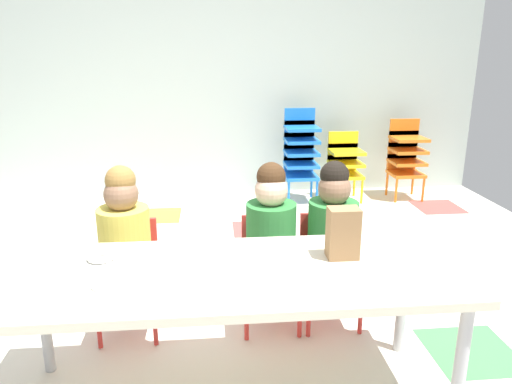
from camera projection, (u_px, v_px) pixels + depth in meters
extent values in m
cube|color=silver|center=(204.00, 319.00, 2.73)|extent=(5.74, 5.12, 0.02)
cube|color=orange|center=(157.00, 216.00, 4.40)|extent=(0.43, 0.43, 0.00)
cube|color=gray|center=(323.00, 249.00, 3.66)|extent=(0.43, 0.43, 0.00)
cube|color=#478C51|center=(471.00, 351.00, 2.42)|extent=(0.43, 0.43, 0.00)
cube|color=#B24C47|center=(438.00, 207.00, 4.65)|extent=(0.43, 0.43, 0.00)
cube|color=#B24C47|center=(259.00, 230.00, 4.05)|extent=(0.43, 0.43, 0.00)
cube|color=#478C51|center=(82.00, 258.00, 3.50)|extent=(0.43, 0.43, 0.00)
cube|color=#B2C1B7|center=(202.00, 63.00, 4.78)|extent=(5.74, 0.10, 2.69)
cube|color=beige|center=(231.00, 274.00, 1.92)|extent=(1.87, 0.68, 0.04)
cylinder|color=#B2B2B7|center=(460.00, 371.00, 1.82)|extent=(0.05, 0.05, 0.58)
cylinder|color=#B2B2B7|center=(43.00, 316.00, 2.20)|extent=(0.05, 0.05, 0.58)
cylinder|color=#B2B2B7|center=(403.00, 298.00, 2.35)|extent=(0.05, 0.05, 0.58)
cube|color=red|center=(128.00, 283.00, 2.49)|extent=(0.32, 0.30, 0.03)
cube|color=red|center=(131.00, 245.00, 2.59)|extent=(0.29, 0.02, 0.30)
cylinder|color=#D8C64C|center=(125.00, 244.00, 2.43)|extent=(0.30, 0.30, 0.38)
sphere|color=#8C664C|center=(121.00, 195.00, 2.35)|extent=(0.17, 0.17, 0.17)
sphere|color=olive|center=(120.00, 180.00, 2.35)|extent=(0.15, 0.15, 0.15)
cylinder|color=red|center=(98.00, 323.00, 2.40)|extent=(0.02, 0.02, 0.28)
cylinder|color=red|center=(155.00, 320.00, 2.42)|extent=(0.02, 0.02, 0.28)
cylinder|color=red|center=(109.00, 297.00, 2.65)|extent=(0.02, 0.02, 0.28)
cylinder|color=red|center=(160.00, 295.00, 2.67)|extent=(0.02, 0.02, 0.28)
cube|color=red|center=(271.00, 276.00, 2.56)|extent=(0.32, 0.30, 0.03)
cube|color=red|center=(267.00, 240.00, 2.66)|extent=(0.29, 0.02, 0.30)
cylinder|color=#2D7A38|center=(271.00, 238.00, 2.50)|extent=(0.34, 0.34, 0.38)
sphere|color=beige|center=(271.00, 191.00, 2.42)|extent=(0.17, 0.17, 0.17)
sphere|color=#472D19|center=(271.00, 177.00, 2.41)|extent=(0.15, 0.15, 0.15)
cylinder|color=red|center=(247.00, 315.00, 2.46)|extent=(0.02, 0.02, 0.28)
cylinder|color=red|center=(300.00, 313.00, 2.49)|extent=(0.02, 0.02, 0.28)
cylinder|color=red|center=(243.00, 291.00, 2.71)|extent=(0.02, 0.02, 0.28)
cylinder|color=red|center=(292.00, 289.00, 2.74)|extent=(0.02, 0.02, 0.28)
cube|color=red|center=(330.00, 274.00, 2.59)|extent=(0.32, 0.30, 0.03)
cube|color=red|center=(325.00, 238.00, 2.69)|extent=(0.29, 0.02, 0.30)
cylinder|color=#2D7A38|center=(332.00, 236.00, 2.53)|extent=(0.34, 0.34, 0.38)
sphere|color=#8C664C|center=(334.00, 189.00, 2.45)|extent=(0.17, 0.17, 0.17)
sphere|color=black|center=(335.00, 175.00, 2.44)|extent=(0.15, 0.15, 0.15)
cylinder|color=red|center=(309.00, 312.00, 2.49)|extent=(0.02, 0.02, 0.28)
cylinder|color=red|center=(361.00, 309.00, 2.52)|extent=(0.02, 0.02, 0.28)
cylinder|color=red|center=(300.00, 288.00, 2.74)|extent=(0.02, 0.02, 0.28)
cylinder|color=red|center=(347.00, 286.00, 2.77)|extent=(0.02, 0.02, 0.28)
cube|color=blue|center=(301.00, 176.00, 4.75)|extent=(0.32, 0.30, 0.03)
cube|color=blue|center=(298.00, 164.00, 4.86)|extent=(0.30, 0.02, 0.18)
cube|color=blue|center=(301.00, 165.00, 4.72)|extent=(0.32, 0.30, 0.03)
cube|color=blue|center=(299.00, 153.00, 4.82)|extent=(0.30, 0.02, 0.18)
cube|color=blue|center=(301.00, 153.00, 4.68)|extent=(0.32, 0.30, 0.03)
cube|color=blue|center=(299.00, 141.00, 4.79)|extent=(0.30, 0.02, 0.18)
cube|color=blue|center=(302.00, 141.00, 4.65)|extent=(0.32, 0.30, 0.03)
cube|color=blue|center=(299.00, 129.00, 4.76)|extent=(0.30, 0.02, 0.18)
cube|color=blue|center=(302.00, 128.00, 4.61)|extent=(0.32, 0.30, 0.03)
cube|color=blue|center=(300.00, 117.00, 4.72)|extent=(0.30, 0.02, 0.18)
cylinder|color=blue|center=(289.00, 193.00, 4.65)|extent=(0.02, 0.02, 0.26)
cylinder|color=blue|center=(317.00, 192.00, 4.68)|extent=(0.02, 0.02, 0.26)
cylinder|color=blue|center=(285.00, 186.00, 4.90)|extent=(0.02, 0.02, 0.26)
cylinder|color=blue|center=(311.00, 185.00, 4.92)|extent=(0.02, 0.02, 0.26)
cube|color=yellow|center=(345.00, 175.00, 4.79)|extent=(0.32, 0.30, 0.03)
cube|color=yellow|center=(342.00, 163.00, 4.90)|extent=(0.30, 0.02, 0.18)
cube|color=yellow|center=(346.00, 164.00, 4.76)|extent=(0.32, 0.30, 0.03)
cube|color=yellow|center=(343.00, 152.00, 4.87)|extent=(0.30, 0.02, 0.18)
cube|color=yellow|center=(346.00, 152.00, 4.72)|extent=(0.32, 0.30, 0.03)
cube|color=yellow|center=(343.00, 140.00, 4.83)|extent=(0.30, 0.02, 0.18)
cylinder|color=yellow|center=(334.00, 192.00, 4.69)|extent=(0.02, 0.02, 0.26)
cylinder|color=yellow|center=(362.00, 191.00, 4.72)|extent=(0.02, 0.02, 0.26)
cylinder|color=yellow|center=(328.00, 185.00, 4.94)|extent=(0.02, 0.02, 0.26)
cylinder|color=yellow|center=(354.00, 184.00, 4.97)|extent=(0.02, 0.02, 0.26)
cube|color=orange|center=(406.00, 174.00, 4.85)|extent=(0.32, 0.30, 0.03)
cube|color=orange|center=(401.00, 162.00, 4.96)|extent=(0.30, 0.02, 0.18)
cube|color=orange|center=(407.00, 162.00, 4.82)|extent=(0.32, 0.30, 0.03)
cube|color=orange|center=(402.00, 151.00, 4.92)|extent=(0.30, 0.02, 0.18)
cube|color=orange|center=(408.00, 151.00, 4.78)|extent=(0.32, 0.30, 0.03)
cube|color=orange|center=(403.00, 139.00, 4.89)|extent=(0.30, 0.02, 0.18)
cube|color=orange|center=(409.00, 139.00, 4.75)|extent=(0.32, 0.30, 0.03)
cube|color=orange|center=(404.00, 128.00, 4.85)|extent=(0.30, 0.02, 0.18)
cylinder|color=orange|center=(396.00, 190.00, 4.75)|extent=(0.02, 0.02, 0.26)
cylinder|color=orange|center=(423.00, 189.00, 4.78)|extent=(0.02, 0.02, 0.26)
cylinder|color=orange|center=(387.00, 183.00, 5.00)|extent=(0.02, 0.02, 0.26)
cylinder|color=orange|center=(413.00, 182.00, 5.02)|extent=(0.02, 0.02, 0.26)
cube|color=#9E754C|center=(343.00, 233.00, 2.00)|extent=(0.13, 0.09, 0.22)
cylinder|color=white|center=(102.00, 260.00, 1.99)|extent=(0.18, 0.18, 0.01)
cylinder|color=white|center=(115.00, 282.00, 1.80)|extent=(0.18, 0.18, 0.01)
torus|color=white|center=(101.00, 256.00, 1.99)|extent=(0.12, 0.12, 0.03)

